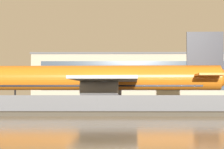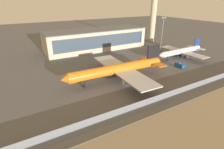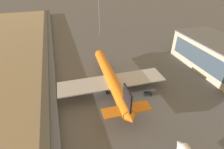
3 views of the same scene
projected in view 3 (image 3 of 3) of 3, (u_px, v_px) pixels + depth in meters
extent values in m
plane|color=#565659|center=(97.00, 92.00, 72.92)|extent=(500.00, 500.00, 0.00)
cube|color=#474238|center=(45.00, 102.00, 67.56)|extent=(320.00, 3.00, 0.50)
cube|color=slate|center=(57.00, 97.00, 68.15)|extent=(280.00, 0.08, 2.53)
cylinder|color=slate|center=(51.00, 25.00, 146.59)|extent=(0.10, 0.10, 2.53)
cylinder|color=slate|center=(57.00, 97.00, 68.15)|extent=(0.10, 0.10, 2.53)
cylinder|color=orange|center=(111.00, 77.00, 72.23)|extent=(45.08, 6.31, 4.58)
cone|color=orange|center=(99.00, 53.00, 91.44)|extent=(3.14, 4.46, 4.35)
cone|color=orange|center=(131.00, 119.00, 53.02)|extent=(3.13, 4.23, 4.12)
cube|color=#232D3D|center=(100.00, 55.00, 88.65)|extent=(2.67, 3.99, 1.37)
cube|color=black|center=(111.00, 80.00, 72.91)|extent=(38.31, 5.14, 0.82)
cube|color=#B7BABF|center=(86.00, 86.00, 68.30)|extent=(10.71, 21.94, 0.46)
cube|color=#B7BABF|center=(137.00, 78.00, 73.13)|extent=(10.71, 21.94, 0.46)
cylinder|color=#B7BABF|center=(90.00, 86.00, 70.59)|extent=(6.38, 2.76, 2.52)
cylinder|color=#B7BABF|center=(132.00, 79.00, 74.65)|extent=(6.38, 2.76, 2.52)
cube|color=black|center=(127.00, 99.00, 53.73)|extent=(6.76, 0.81, 7.79)
cube|color=orange|center=(115.00, 112.00, 55.15)|extent=(4.80, 8.08, 0.37)
cube|color=orange|center=(138.00, 107.00, 56.92)|extent=(4.80, 8.08, 0.37)
cylinder|color=black|center=(102.00, 66.00, 86.93)|extent=(0.32, 0.32, 2.68)
cylinder|color=black|center=(103.00, 69.00, 87.66)|extent=(1.30, 0.55, 1.28)
cylinder|color=black|center=(107.00, 90.00, 71.11)|extent=(0.37, 0.37, 2.68)
cylinder|color=black|center=(107.00, 92.00, 71.84)|extent=(1.51, 1.09, 1.47)
cylinder|color=black|center=(118.00, 88.00, 72.19)|extent=(0.37, 0.37, 2.68)
cylinder|color=black|center=(118.00, 90.00, 72.92)|extent=(1.51, 1.09, 1.47)
cone|color=white|center=(180.00, 144.00, 47.29)|extent=(2.29, 3.30, 3.27)
cube|color=#1E2328|center=(148.00, 94.00, 70.87)|extent=(2.54, 3.54, 1.11)
cube|color=#283847|center=(149.00, 92.00, 70.43)|extent=(1.57, 1.47, 0.50)
cylinder|color=black|center=(150.00, 93.00, 71.64)|extent=(0.43, 0.73, 0.70)
cylinder|color=black|center=(150.00, 96.00, 70.50)|extent=(0.43, 0.73, 0.70)
cylinder|color=black|center=(145.00, 93.00, 71.67)|extent=(0.43, 0.73, 0.70)
cylinder|color=black|center=(145.00, 96.00, 70.53)|extent=(0.43, 0.73, 0.70)
cylinder|color=gray|center=(99.00, 17.00, 123.61)|extent=(0.36, 0.36, 25.47)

